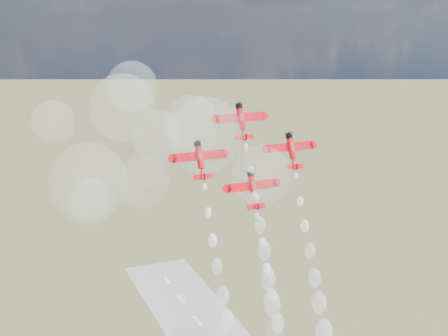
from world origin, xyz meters
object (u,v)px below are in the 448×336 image
plane_right (292,150)px  plane_slot (253,189)px  plane_lead (241,121)px  plane_left (200,159)px

plane_right → plane_slot: bearing=-163.5°
plane_right → plane_lead: bearing=163.5°
plane_left → plane_slot: (12.15, -3.60, -7.70)m
plane_lead → plane_right: plane_lead is taller
plane_right → plane_left: bearing=180.0°
plane_lead → plane_left: 14.83m
plane_lead → plane_slot: plane_lead is taller
plane_lead → plane_left: bearing=-163.5°
plane_left → plane_right: 24.29m
plane_left → plane_right: (24.29, 0.00, 0.00)m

